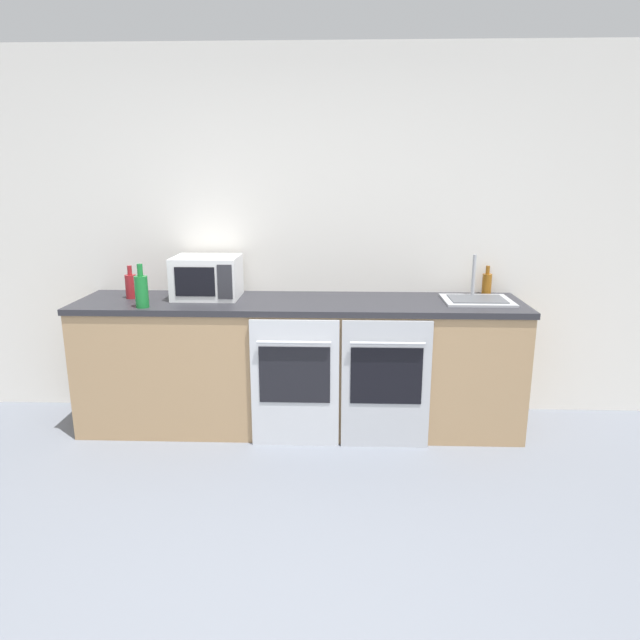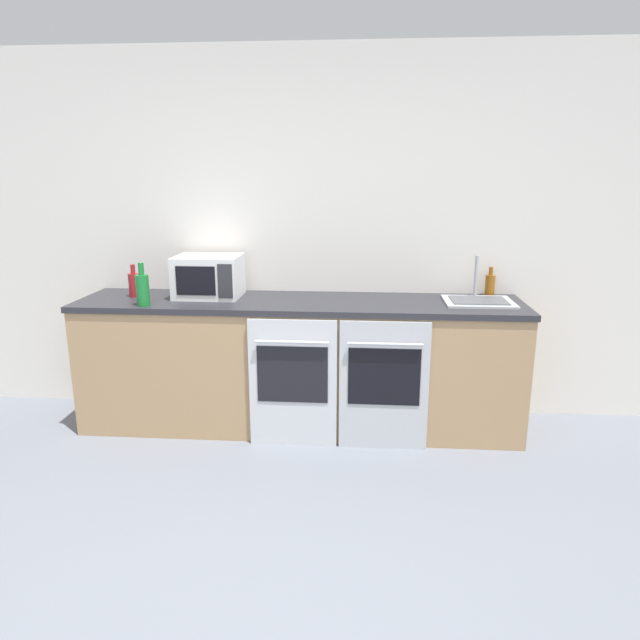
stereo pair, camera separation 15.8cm
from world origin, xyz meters
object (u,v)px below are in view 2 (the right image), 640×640
Objects in this scene: microwave at (209,276)px; sink at (478,300)px; bottle_amber at (490,285)px; oven_right at (384,385)px; bottle_red at (134,284)px; oven_left at (293,383)px; bottle_green at (143,289)px.

sink is (1.85, -0.06, -0.13)m from microwave.
oven_right is at bearing -141.79° from bottle_amber.
sink is (2.37, -0.01, -0.07)m from bottle_red.
bottle_amber is at bearing 5.03° from bottle_red.
oven_left is at bearing -156.17° from bottle_amber.
microwave is 1.95× the size of bottle_red.
sink reaches higher than bottle_green.
sink is (0.63, 0.35, 0.49)m from oven_right.
sink reaches higher than microwave.
bottle_green is at bearing -58.20° from bottle_red.
bottle_green reaches higher than oven_right.
sink reaches higher than bottle_red.
oven_left is at bearing 180.00° from oven_right.
bottle_amber is (1.33, 0.59, 0.55)m from oven_left.
bottle_amber is at bearing 5.03° from microwave.
oven_left is 0.58m from oven_right.
microwave is at bearing 178.14° from sink.
bottle_amber is at bearing 38.21° from oven_right.
bottle_red reaches higher than oven_left.
oven_left is at bearing -163.67° from sink.
microwave is 0.48m from bottle_green.
bottle_amber is 0.73× the size of bottle_green.
oven_left is 0.98m from microwave.
bottle_amber is 2.50m from bottle_red.
oven_right is 1.92× the size of microwave.
oven_right is at bearing -11.96° from bottle_red.
microwave is (-1.22, 0.41, 0.61)m from oven_right.
bottle_green reaches higher than bottle_red.
bottle_green is (-0.99, 0.09, 0.58)m from oven_left.
bottle_green is at bearing 176.56° from oven_right.
bottle_amber is 0.45× the size of sink.
microwave reaches higher than oven_right.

